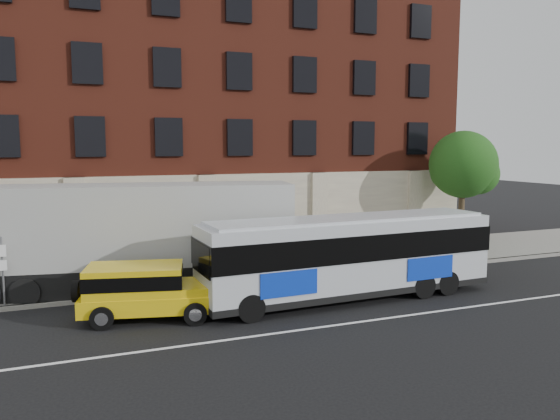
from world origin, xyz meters
name	(u,v)px	position (x,y,z in m)	size (l,w,h in m)	color
ground	(307,335)	(0.00, 0.00, 0.00)	(120.00, 120.00, 0.00)	black
sidewalk	(223,269)	(0.00, 9.00, 0.07)	(60.00, 6.00, 0.15)	gray
kerb	(244,285)	(0.00, 6.00, 0.07)	(60.00, 0.25, 0.15)	gray
lane_line	(300,330)	(0.00, 0.50, 0.01)	(60.00, 0.12, 0.01)	white
building	(183,109)	(-0.01, 16.92, 7.58)	(30.00, 12.10, 15.00)	maroon
sign_pole	(2,268)	(-8.50, 6.15, 1.45)	(0.30, 0.20, 2.50)	slate
street_tree	(464,167)	(13.54, 9.48, 4.41)	(3.60, 3.60, 6.20)	#37281B
city_bus	(349,254)	(3.01, 2.96, 1.66)	(11.09, 2.77, 3.02)	silver
yellow_suv	(144,288)	(-4.21, 3.36, 1.01)	(4.73, 2.77, 1.76)	yellow
shipping_container	(128,240)	(-4.31, 6.83, 2.03)	(12.57, 4.61, 4.11)	black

